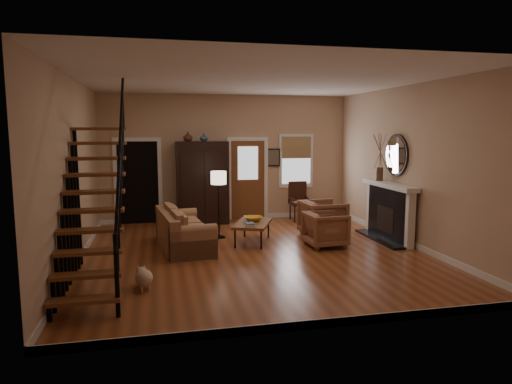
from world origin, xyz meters
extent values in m
plane|color=brown|center=(0.00, 0.00, 0.00)|extent=(7.00, 7.00, 0.00)
plane|color=white|center=(0.00, 0.00, 3.30)|extent=(7.00, 7.00, 0.00)
cube|color=tan|center=(0.00, 3.50, 1.65)|extent=(6.50, 0.04, 3.30)
cube|color=tan|center=(-3.25, 0.00, 1.65)|extent=(0.04, 7.00, 3.30)
cube|color=tan|center=(3.25, 0.00, 1.65)|extent=(0.04, 7.00, 3.30)
cube|color=black|center=(-2.30, 3.65, 1.05)|extent=(1.00, 0.36, 2.10)
cube|color=brown|center=(0.55, 3.48, 1.05)|extent=(0.90, 0.06, 2.10)
cube|color=silver|center=(1.90, 3.47, 1.55)|extent=(0.96, 0.06, 1.46)
cube|color=black|center=(3.13, 0.50, 0.57)|extent=(0.24, 1.60, 1.15)
cube|color=white|center=(3.07, 0.50, 1.20)|extent=(0.30, 1.95, 0.10)
cylinder|color=silver|center=(3.20, 0.50, 1.85)|extent=(0.05, 0.90, 0.90)
imported|color=#4C2619|center=(-1.05, 3.05, 2.22)|extent=(0.24, 0.24, 0.25)
imported|color=#334C60|center=(-0.65, 3.05, 2.21)|extent=(0.20, 0.20, 0.21)
imported|color=gold|center=(0.17, 0.99, 0.49)|extent=(0.39, 0.39, 0.10)
imported|color=brown|center=(1.52, 0.21, 0.36)|extent=(0.83, 0.81, 0.72)
imported|color=brown|center=(1.78, 1.06, 0.41)|extent=(0.96, 0.94, 0.82)
camera|label=1|loc=(-1.84, -8.43, 2.37)|focal=32.00mm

